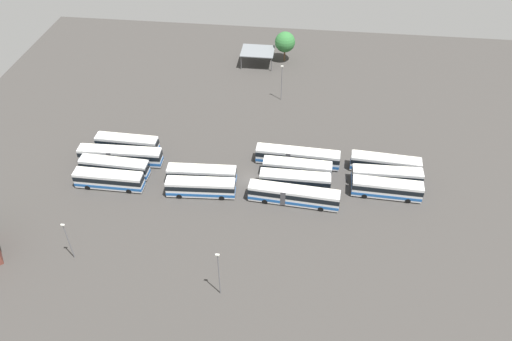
# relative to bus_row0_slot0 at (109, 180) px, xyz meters

# --- Properties ---
(ground_plane) EXTENTS (131.57, 131.57, 0.00)m
(ground_plane) POSITION_rel_bus_row0_slot0_xyz_m (25.39, 5.36, -1.85)
(ground_plane) COLOR #383533
(bus_row0_slot0) EXTENTS (12.75, 2.65, 3.50)m
(bus_row0_slot0) POSITION_rel_bus_row0_slot0_xyz_m (0.00, 0.00, 0.00)
(bus_row0_slot0) COLOR silver
(bus_row0_slot0) RESTS_ON ground_plane
(bus_row0_slot1) EXTENTS (13.17, 3.02, 3.50)m
(bus_row0_slot1) POSITION_rel_bus_row0_slot0_xyz_m (-0.19, 3.61, 0.00)
(bus_row0_slot1) COLOR silver
(bus_row0_slot1) RESTS_ON ground_plane
(bus_row0_slot2) EXTENTS (16.22, 3.05, 3.50)m
(bus_row0_slot2) POSITION_rel_bus_row0_slot0_xyz_m (-0.25, 7.05, 0.00)
(bus_row0_slot2) COLOR silver
(bus_row0_slot2) RESTS_ON ground_plane
(bus_row0_slot3) EXTENTS (12.54, 2.87, 3.50)m
(bus_row0_slot3) POSITION_rel_bus_row0_slot0_xyz_m (-0.05, 10.88, -0.00)
(bus_row0_slot3) COLOR silver
(bus_row0_slot3) RESTS_ON ground_plane
(bus_row1_slot0) EXTENTS (12.58, 3.35, 3.50)m
(bus_row1_slot0) POSITION_rel_bus_row0_slot0_xyz_m (17.11, -0.02, -0.00)
(bus_row1_slot0) COLOR silver
(bus_row1_slot0) RESTS_ON ground_plane
(bus_row1_slot1) EXTENTS (12.86, 3.17, 3.50)m
(bus_row1_slot1) POSITION_rel_bus_row0_slot0_xyz_m (16.63, 3.42, 0.00)
(bus_row1_slot1) COLOR silver
(bus_row1_slot1) RESTS_ON ground_plane
(bus_row2_slot0) EXTENTS (16.29, 3.67, 3.50)m
(bus_row2_slot0) POSITION_rel_bus_row0_slot0_xyz_m (33.82, -0.13, 0.00)
(bus_row2_slot0) COLOR silver
(bus_row2_slot0) RESTS_ON ground_plane
(bus_row2_slot1) EXTENTS (12.92, 2.61, 3.50)m
(bus_row2_slot1) POSITION_rel_bus_row0_slot0_xyz_m (33.87, 3.77, 0.00)
(bus_row2_slot1) COLOR silver
(bus_row2_slot1) RESTS_ON ground_plane
(bus_row2_slot2) EXTENTS (12.94, 2.92, 3.50)m
(bus_row2_slot2) POSITION_rel_bus_row0_slot0_xyz_m (34.08, 7.22, 0.00)
(bus_row2_slot2) COLOR silver
(bus_row2_slot2) RESTS_ON ground_plane
(bus_row2_slot3) EXTENTS (16.25, 3.25, 3.50)m
(bus_row2_slot3) POSITION_rel_bus_row0_slot0_xyz_m (33.90, 10.76, 0.00)
(bus_row2_slot3) COLOR silver
(bus_row2_slot3) RESTS_ON ground_plane
(bus_row3_slot1) EXTENTS (12.53, 3.02, 3.50)m
(bus_row3_slot1) POSITION_rel_bus_row0_slot0_xyz_m (50.39, 3.59, -0.00)
(bus_row3_slot1) COLOR silver
(bus_row3_slot1) RESTS_ON ground_plane
(bus_row3_slot2) EXTENTS (12.82, 2.79, 3.50)m
(bus_row3_slot2) POSITION_rel_bus_row0_slot0_xyz_m (50.63, 7.02, 0.00)
(bus_row3_slot2) COLOR silver
(bus_row3_slot2) RESTS_ON ground_plane
(bus_row3_slot3) EXTENTS (13.22, 3.45, 3.50)m
(bus_row3_slot3) POSITION_rel_bus_row0_slot0_xyz_m (50.64, 10.61, 0.00)
(bus_row3_slot3) COLOR silver
(bus_row3_slot3) RESTS_ON ground_plane
(maintenance_shelter) EXTENTS (8.24, 6.80, 3.75)m
(maintenance_shelter) POSITION_rel_bus_row0_slot0_xyz_m (21.66, 49.37, 1.71)
(maintenance_shelter) COLOR slate
(maintenance_shelter) RESTS_ON ground_plane
(lamp_post_far_corner) EXTENTS (0.56, 0.28, 8.94)m
(lamp_post_far_corner) POSITION_rel_bus_row0_slot0_xyz_m (24.23, -20.68, 3.04)
(lamp_post_far_corner) COLOR slate
(lamp_post_far_corner) RESTS_ON ground_plane
(lamp_post_by_building) EXTENTS (0.56, 0.28, 8.68)m
(lamp_post_by_building) POSITION_rel_bus_row0_slot0_xyz_m (28.94, 33.46, 2.90)
(lamp_post_by_building) COLOR slate
(lamp_post_by_building) RESTS_ON ground_plane
(lamp_post_near_entrance) EXTENTS (0.56, 0.28, 7.69)m
(lamp_post_near_entrance) POSITION_rel_bus_row0_slot0_xyz_m (-0.17, -16.76, 2.40)
(lamp_post_near_entrance) COLOR slate
(lamp_post_near_entrance) RESTS_ON ground_plane
(tree_north_edge) EXTENTS (5.13, 5.13, 7.70)m
(tree_north_edge) POSITION_rel_bus_row0_slot0_xyz_m (28.27, 52.14, 3.27)
(tree_north_edge) COLOR brown
(tree_north_edge) RESTS_ON ground_plane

